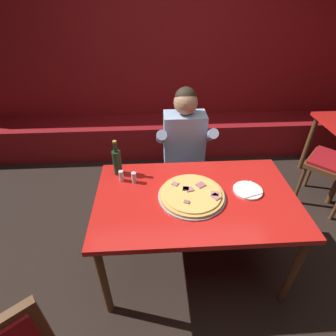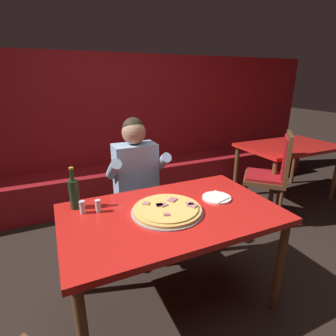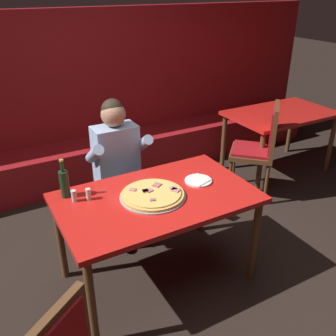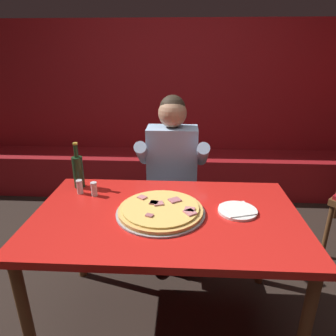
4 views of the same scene
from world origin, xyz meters
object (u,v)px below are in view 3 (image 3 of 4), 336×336
Objects in this scene: plate_white_paper at (198,180)px; dining_chair_far_left at (261,145)px; shaker_oregano at (74,196)px; shaker_red_pepper_flakes at (88,195)px; main_dining_table at (157,205)px; background_dining_table at (280,119)px; pizza at (153,195)px; diner_seated_blue_shirt at (120,165)px; beer_bottle at (64,183)px.

dining_chair_far_left reaches higher than plate_white_paper.
shaker_oregano is 1.00× the size of shaker_red_pepper_flakes.
background_dining_table is at bearing 24.51° from main_dining_table.
pizza reaches higher than main_dining_table.
diner_seated_blue_shirt reaches higher than shaker_oregano.
shaker_oregano is at bearing -70.39° from beer_bottle.
main_dining_table is at bearing -90.28° from diner_seated_blue_shirt.
beer_bottle is (-0.57, 0.31, 0.19)m from main_dining_table.
diner_seated_blue_shirt reaches higher than plate_white_paper.
shaker_red_pepper_flakes is at bearing -131.60° from diner_seated_blue_shirt.
shaker_oregano is 0.07× the size of diner_seated_blue_shirt.
shaker_red_pepper_flakes is (0.10, -0.03, 0.00)m from shaker_oregano.
background_dining_table is (2.76, 0.69, -0.20)m from beer_bottle.
background_dining_table is at bearing 7.96° from diner_seated_blue_shirt.
background_dining_table is (0.62, 0.37, 0.06)m from dining_chair_far_left.
dining_chair_far_left is (1.56, 0.63, -0.07)m from main_dining_table.
main_dining_table is at bearing -23.08° from shaker_red_pepper_flakes.
dining_chair_far_left is (1.18, 0.59, -0.16)m from plate_white_paper.
beer_bottle is 0.23× the size of diner_seated_blue_shirt.
pizza is 1.72m from dining_chair_far_left.
plate_white_paper is (0.41, 0.03, -0.01)m from pizza.
shaker_oregano is at bearing 158.22° from main_dining_table.
plate_white_paper is at bearing -11.08° from shaker_oregano.
pizza is (-0.03, 0.00, 0.10)m from main_dining_table.
dining_chair_far_left is at bearing 11.17° from shaker_oregano.
plate_white_paper is 0.84m from shaker_red_pepper_flakes.
plate_white_paper is 1.33m from dining_chair_far_left.
shaker_red_pepper_flakes is 2.75m from background_dining_table.
background_dining_table is (1.80, 0.96, -0.10)m from plate_white_paper.
plate_white_paper is 1.00m from beer_bottle.
pizza is 5.54× the size of shaker_oregano.
beer_bottle is 3.40× the size of shaker_red_pepper_flakes.
shaker_oregano is 0.07× the size of background_dining_table.
pizza is 0.37× the size of diner_seated_blue_shirt.
main_dining_table is 1.11× the size of diner_seated_blue_shirt.
beer_bottle is 2.85m from background_dining_table.
shaker_red_pepper_flakes is 0.68m from diner_seated_blue_shirt.
pizza is at bearing -24.36° from shaker_red_pepper_flakes.
background_dining_table is (2.21, 0.99, -0.11)m from pizza.
diner_seated_blue_shirt is (0.03, 0.69, -0.07)m from pizza.
main_dining_table is at bearing -155.49° from background_dining_table.
shaker_oregano is at bearing -164.00° from background_dining_table.
background_dining_table is (2.72, 0.78, -0.13)m from shaker_oregano.
shaker_oregano is at bearing -168.83° from dining_chair_far_left.
beer_bottle is at bearing 151.59° from main_dining_table.
plate_white_paper is 2.04m from background_dining_table.
shaker_oregano is 2.83m from background_dining_table.
plate_white_paper reaches higher than main_dining_table.
beer_bottle is at bearing -171.47° from dining_chair_far_left.
dining_chair_far_left is (1.56, -0.06, -0.10)m from diner_seated_blue_shirt.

